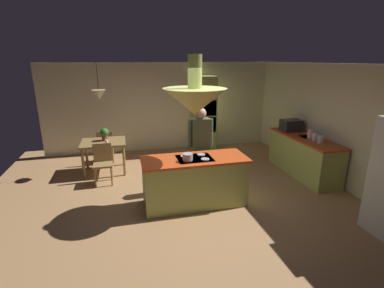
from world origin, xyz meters
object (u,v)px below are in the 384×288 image
(oven_tower, at_px, (203,114))
(cup_on_table, at_px, (107,142))
(canister_flour, at_px, (320,140))
(canister_tea, at_px, (310,134))
(person_at_island, at_px, (200,143))
(microwave_on_counter, at_px, (291,125))
(cooking_pot_on_cooktop, at_px, (188,157))
(dining_table, at_px, (104,146))
(kitchen_island, at_px, (195,181))
(chair_by_back_wall, at_px, (105,144))
(potted_plant_on_table, at_px, (104,134))
(canister_sugar, at_px, (315,137))
(chair_facing_island, at_px, (103,161))

(oven_tower, relative_size, cup_on_table, 24.19)
(canister_flour, relative_size, canister_tea, 0.75)
(person_at_island, bearing_deg, microwave_on_counter, 16.47)
(person_at_island, distance_m, microwave_on_counter, 2.66)
(oven_tower, height_order, cup_on_table, oven_tower)
(cup_on_table, relative_size, microwave_on_counter, 0.20)
(cooking_pot_on_cooktop, bearing_deg, dining_table, 124.63)
(kitchen_island, xyz_separation_m, chair_by_back_wall, (-1.70, 2.75, 0.04))
(kitchen_island, height_order, canister_flour, canister_flour)
(cup_on_table, xyz_separation_m, canister_tea, (4.45, -1.24, 0.21))
(chair_by_back_wall, bearing_deg, person_at_island, 133.66)
(potted_plant_on_table, bearing_deg, canister_sugar, -20.82)
(chair_facing_island, distance_m, chair_by_back_wall, 1.29)
(cup_on_table, bearing_deg, person_at_island, -32.77)
(chair_by_back_wall, bearing_deg, cooking_pot_on_cooktop, 118.16)
(microwave_on_counter, bearing_deg, cooking_pot_on_cooktop, -152.75)
(chair_facing_island, xyz_separation_m, potted_plant_on_table, (0.04, 0.73, 0.42))
(oven_tower, distance_m, chair_by_back_wall, 2.90)
(chair_by_back_wall, distance_m, canister_flour, 5.19)
(oven_tower, bearing_deg, cup_on_table, -153.44)
(kitchen_island, bearing_deg, chair_facing_island, 139.49)
(chair_by_back_wall, xyz_separation_m, canister_flour, (4.54, -2.46, 0.49))
(chair_facing_island, bearing_deg, person_at_island, -21.68)
(dining_table, distance_m, person_at_island, 2.48)
(cup_on_table, distance_m, cooking_pot_on_cooktop, 2.49)
(person_at_island, xyz_separation_m, microwave_on_counter, (2.55, 0.75, 0.07))
(dining_table, distance_m, chair_by_back_wall, 0.66)
(chair_facing_island, height_order, cooking_pot_on_cooktop, cooking_pot_on_cooktop)
(dining_table, distance_m, microwave_on_counter, 4.61)
(kitchen_island, relative_size, cup_on_table, 21.39)
(person_at_island, height_order, cup_on_table, person_at_island)
(chair_facing_island, bearing_deg, dining_table, 90.00)
(person_at_island, bearing_deg, canister_flour, -8.33)
(cup_on_table, bearing_deg, dining_table, 112.06)
(dining_table, bearing_deg, kitchen_island, -51.01)
(potted_plant_on_table, xyz_separation_m, cooking_pot_on_cooktop, (1.50, -2.31, 0.07))
(cup_on_table, xyz_separation_m, canister_flour, (4.45, -1.60, 0.19))
(chair_facing_island, relative_size, chair_by_back_wall, 1.00)
(kitchen_island, bearing_deg, canister_sugar, 9.35)
(person_at_island, relative_size, chair_facing_island, 1.97)
(kitchen_island, bearing_deg, potted_plant_on_table, 127.31)
(oven_tower, height_order, microwave_on_counter, oven_tower)
(canister_flour, height_order, cooking_pot_on_cooktop, canister_flour)
(cup_on_table, bearing_deg, chair_by_back_wall, 95.73)
(oven_tower, xyz_separation_m, chair_facing_island, (-2.80, -1.79, -0.58))
(canister_sugar, height_order, microwave_on_counter, microwave_on_counter)
(dining_table, relative_size, cooking_pot_on_cooktop, 5.68)
(dining_table, height_order, canister_tea, canister_tea)
(canister_tea, distance_m, cooking_pot_on_cooktop, 3.10)
(kitchen_island, xyz_separation_m, cooking_pot_on_cooktop, (-0.16, -0.13, 0.53))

